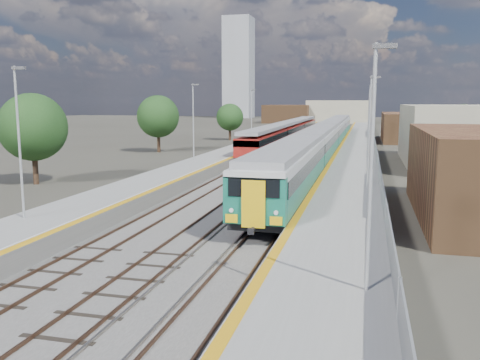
% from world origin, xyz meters
% --- Properties ---
extents(ground, '(320.00, 320.00, 0.00)m').
position_xyz_m(ground, '(0.00, 50.00, 0.00)').
color(ground, '#47443A').
rests_on(ground, ground).
extents(ballast_bed, '(10.50, 155.00, 0.06)m').
position_xyz_m(ballast_bed, '(-2.25, 52.50, 0.03)').
color(ballast_bed, '#565451').
rests_on(ballast_bed, ground).
extents(tracks, '(8.96, 160.00, 0.17)m').
position_xyz_m(tracks, '(-1.65, 54.18, 0.11)').
color(tracks, '#4C3323').
rests_on(tracks, ground).
extents(platform_right, '(4.70, 155.00, 8.52)m').
position_xyz_m(platform_right, '(5.28, 52.49, 0.54)').
color(platform_right, slate).
rests_on(platform_right, ground).
extents(platform_left, '(4.30, 155.00, 8.52)m').
position_xyz_m(platform_left, '(-9.05, 52.49, 0.52)').
color(platform_left, slate).
rests_on(platform_left, ground).
extents(buildings, '(72.00, 185.50, 40.00)m').
position_xyz_m(buildings, '(-18.12, 138.60, 10.70)').
color(buildings, brown).
rests_on(buildings, ground).
extents(green_train, '(3.04, 84.47, 3.34)m').
position_xyz_m(green_train, '(1.50, 50.99, 2.36)').
color(green_train, black).
rests_on(green_train, ground).
extents(red_train, '(2.80, 56.87, 3.54)m').
position_xyz_m(red_train, '(-5.50, 65.18, 2.09)').
color(red_train, black).
rests_on(red_train, ground).
extents(tree_a, '(5.53, 5.53, 7.50)m').
position_xyz_m(tree_a, '(-20.09, 22.66, 4.72)').
color(tree_a, '#382619').
rests_on(tree_a, ground).
extents(tree_b, '(5.61, 5.61, 7.61)m').
position_xyz_m(tree_b, '(-20.69, 49.86, 4.79)').
color(tree_b, '#382619').
rests_on(tree_b, ground).
extents(tree_c, '(4.72, 4.72, 6.40)m').
position_xyz_m(tree_c, '(-16.94, 72.66, 4.02)').
color(tree_c, '#382619').
rests_on(tree_c, ground).
extents(tree_d, '(4.74, 4.74, 6.42)m').
position_xyz_m(tree_d, '(20.14, 67.63, 4.04)').
color(tree_d, '#382619').
rests_on(tree_d, ground).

